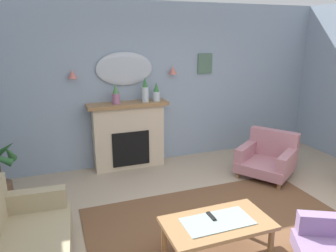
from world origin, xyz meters
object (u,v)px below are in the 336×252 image
Objects in this scene: framed_picture at (205,64)px; tv_remote at (211,216)px; mantel_vase_right at (116,95)px; wall_mirror at (125,69)px; mantel_vase_left at (145,91)px; floral_couch at (11,249)px; armchair_by_coffee_table at (268,157)px; fireplace at (129,136)px; mantel_vase_centre at (156,93)px; coffee_table at (217,226)px; wall_sconce_left at (72,74)px; wall_sconce_right at (173,70)px.

tv_remote is at bearing -114.61° from framed_picture.
mantel_vase_right is at bearing 99.80° from tv_remote.
wall_mirror is at bearing -179.62° from framed_picture.
floral_couch is at bearing -131.67° from mantel_vase_left.
armchair_by_coffee_table is (2.29, -1.07, -1.00)m from mantel_vase_right.
wall_mirror is at bearing 90.00° from fireplace.
fireplace is at bearing 8.06° from mantel_vase_right.
tv_remote is at bearing -84.93° from wall_mirror.
mantel_vase_centre is 1.11m from framed_picture.
coffee_table is (-0.23, -2.66, -0.92)m from mantel_vase_centre.
floral_couch is (-1.93, 0.33, -0.13)m from tv_remote.
floral_couch is at bearing -125.07° from wall_mirror.
fireplace is 1.21× the size of armchair_by_coffee_table.
mantel_vase_centre is 2.16m from armchair_by_coffee_table.
wall_sconce_left reaches higher than fireplace.
fireplace is at bearing 176.76° from mantel_vase_centre.
wall_mirror is 1.50m from framed_picture.
fireplace reaches higher than tv_remote.
wall_mirror is (0.00, 0.14, 1.14)m from fireplace.
framed_picture is 0.20× the size of floral_couch.
wall_mirror reaches higher than floral_couch.
coffee_table is (0.47, -2.66, -0.92)m from mantel_vase_right.
wall_mirror reaches higher than fireplace.
mantel_vase_right is 2.74m from tv_remote.
wall_sconce_right reaches higher than mantel_vase_right.
coffee_table is at bearing -95.01° from mantel_vase_centre.
coffee_table is (-1.23, -2.84, -1.37)m from framed_picture.
wall_sconce_right is 3.71m from floral_couch.
wall_mirror is at bearing 95.07° from tv_remote.
coffee_table is (1.12, -2.78, -1.28)m from wall_sconce_left.
fireplace is 1.24× the size of coffee_table.
fireplace is 2.38m from armchair_by_coffee_table.
mantel_vase_right is 0.70m from mantel_vase_centre.
armchair_by_coffee_table is (3.78, 1.16, -0.01)m from floral_couch.
mantel_vase_right is 0.29× the size of armchair_by_coffee_table.
floral_couch is (-2.54, -2.35, -1.34)m from wall_sconce_right.
tv_remote is at bearing -102.74° from wall_sconce_right.
mantel_vase_right is at bearing -173.48° from wall_sconce_right.
armchair_by_coffee_table reaches higher than coffee_table.
mantel_vase_left reaches higher than armchair_by_coffee_table.
floral_couch is (-0.84, -2.35, -1.34)m from wall_sconce_left.
wall_sconce_left is at bearing 173.84° from fireplace.
wall_sconce_left is at bearing 174.92° from mantel_vase_centre.
mantel_vase_right is at bearing -173.96° from framed_picture.
floral_couch is at bearing -134.41° from mantel_vase_centre.
framed_picture is (0.65, 0.06, 0.09)m from wall_sconce_right.
mantel_vase_centre is 0.29× the size of armchair_by_coffee_table.
framed_picture is at bearing 65.39° from tv_remote.
fireplace is 0.77× the size of floral_couch.
mantel_vase_right is (-0.20, -0.03, 0.74)m from fireplace.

